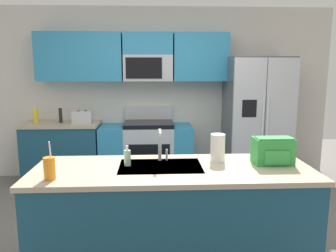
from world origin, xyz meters
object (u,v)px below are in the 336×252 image
bottle_yellow (36,116)px  backpack (273,150)px  paper_towel_roll (218,148)px  drink_cup_orange (50,168)px  refrigerator (256,120)px  sink_faucet (161,142)px  soap_dispenser (127,158)px  toaster (82,117)px  pepper_mill (61,115)px  range_oven (146,152)px

bottle_yellow → backpack: backpack is taller
paper_towel_roll → backpack: size_ratio=0.75×
drink_cup_orange → backpack: bearing=10.2°
refrigerator → drink_cup_orange: size_ratio=6.47×
refrigerator → sink_faucet: bearing=-126.2°
drink_cup_orange → soap_dispenser: drink_cup_orange is taller
bottle_yellow → soap_dispenser: size_ratio=1.22×
toaster → soap_dispenser: 2.31m
toaster → sink_faucet: sink_faucet is taller
drink_cup_orange → sink_faucet: bearing=28.0°
toaster → soap_dispenser: bearing=-69.7°
refrigerator → pepper_mill: bearing=178.6°
refrigerator → sink_faucet: 2.52m
toaster → refrigerator: bearing=-0.4°
pepper_mill → paper_towel_roll: size_ratio=0.89×
backpack → paper_towel_roll: bearing=168.4°
sink_faucet → backpack: (0.94, -0.12, -0.05)m
drink_cup_orange → paper_towel_roll: drink_cup_orange is taller
soap_dispenser → toaster: bearing=110.3°
pepper_mill → paper_towel_roll: bearing=-48.3°
range_oven → bottle_yellow: bottle_yellow is taller
drink_cup_orange → soap_dispenser: bearing=30.7°
toaster → drink_cup_orange: size_ratio=0.98×
range_oven → drink_cup_orange: 2.68m
range_oven → toaster: bearing=-176.7°
refrigerator → paper_towel_roll: 2.29m
refrigerator → bottle_yellow: 3.26m
range_oven → drink_cup_orange: size_ratio=4.76×
range_oven → sink_faucet: sink_faucet is taller
pepper_mill → drink_cup_orange: drink_cup_orange is taller
soap_dispenser → drink_cup_orange: bearing=-149.3°
bottle_yellow → sink_faucet: size_ratio=0.74×
drink_cup_orange → pepper_mill: bearing=103.0°
bottle_yellow → soap_dispenser: bottle_yellow is taller
sink_faucet → drink_cup_orange: size_ratio=0.99×
paper_towel_roll → backpack: bearing=-11.6°
bottle_yellow → soap_dispenser: bearing=-56.4°
toaster → paper_towel_roll: 2.61m
toaster → backpack: (2.02, -2.17, 0.03)m
refrigerator → bottle_yellow: refrigerator is taller
toaster → backpack: 2.97m
drink_cup_orange → range_oven: bearing=75.4°
range_oven → backpack: backpack is taller
drink_cup_orange → toaster: bearing=96.0°
pepper_mill → soap_dispenser: bearing=-63.1°
refrigerator → paper_towel_roll: size_ratio=7.71×
refrigerator → toaster: bearing=179.6°
pepper_mill → sink_faucet: size_ratio=0.76×
toaster → sink_faucet: bearing=-62.3°
refrigerator → backpack: refrigerator is taller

